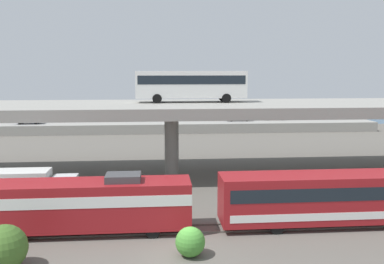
{
  "coord_description": "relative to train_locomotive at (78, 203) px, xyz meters",
  "views": [
    {
      "loc": [
        -1.61,
        -24.93,
        11.36
      ],
      "look_at": [
        2.68,
        25.8,
        3.82
      ],
      "focal_mm": 39.8,
      "sensor_mm": 36.0,
      "label": 1
    }
  ],
  "objects": [
    {
      "name": "ground_plane",
      "position": [
        7.05,
        -4.0,
        -2.19
      ],
      "size": [
        260.0,
        260.0,
        0.0
      ],
      "primitive_type": "plane",
      "color": "#605B54"
    },
    {
      "name": "rail_strip_near",
      "position": [
        7.05,
        -0.75,
        -2.13
      ],
      "size": [
        110.0,
        0.12,
        0.12
      ],
      "primitive_type": "cube",
      "color": "#59544C",
      "rests_on": "ground_plane"
    },
    {
      "name": "rail_strip_far",
      "position": [
        7.05,
        0.75,
        -2.13
      ],
      "size": [
        110.0,
        0.12,
        0.12
      ],
      "primitive_type": "cube",
      "color": "#59544C",
      "rests_on": "ground_plane"
    },
    {
      "name": "train_locomotive",
      "position": [
        0.0,
        0.0,
        0.0
      ],
      "size": [
        15.09,
        3.04,
        4.18
      ],
      "rotation": [
        0.0,
        0.0,
        3.14
      ],
      "color": "maroon",
      "rests_on": "ground_plane"
    },
    {
      "name": "train_coach_lead",
      "position": [
        20.7,
        -0.0,
        -0.02
      ],
      "size": [
        21.54,
        3.04,
        3.86
      ],
      "rotation": [
        0.0,
        0.0,
        3.14
      ],
      "color": "maroon",
      "rests_on": "ground_plane"
    },
    {
      "name": "highway_overpass",
      "position": [
        7.05,
        16.0,
        4.87
      ],
      "size": [
        96.0,
        12.83,
        7.75
      ],
      "color": "gray",
      "rests_on": "ground_plane"
    },
    {
      "name": "transit_bus_on_overpass",
      "position": [
        9.26,
        17.6,
        7.62
      ],
      "size": [
        12.0,
        2.68,
        3.4
      ],
      "rotation": [
        0.0,
        0.0,
        3.14
      ],
      "color": "silver",
      "rests_on": "highway_overpass"
    },
    {
      "name": "service_truck_west",
      "position": [
        -4.94,
        6.49,
        -0.56
      ],
      "size": [
        6.8,
        2.46,
        3.04
      ],
      "color": "silver",
      "rests_on": "ground_plane"
    },
    {
      "name": "pier_parking_lot",
      "position": [
        7.05,
        51.0,
        -1.33
      ],
      "size": [
        77.62,
        11.91,
        1.73
      ],
      "primitive_type": "cube",
      "color": "gray",
      "rests_on": "ground_plane"
    },
    {
      "name": "parked_car_0",
      "position": [
        16.18,
        53.06,
        0.31
      ],
      "size": [
        4.65,
        1.91,
        1.5
      ],
      "rotation": [
        0.0,
        0.0,
        3.14
      ],
      "color": "#B7B7BC",
      "rests_on": "pier_parking_lot"
    },
    {
      "name": "parked_car_1",
      "position": [
        20.75,
        49.43,
        0.31
      ],
      "size": [
        4.69,
        1.9,
        1.5
      ],
      "color": "navy",
      "rests_on": "pier_parking_lot"
    },
    {
      "name": "parked_car_2",
      "position": [
        27.82,
        50.23,
        0.31
      ],
      "size": [
        4.45,
        1.93,
        1.5
      ],
      "rotation": [
        0.0,
        0.0,
        3.14
      ],
      "color": "silver",
      "rests_on": "pier_parking_lot"
    },
    {
      "name": "parked_car_3",
      "position": [
        -17.0,
        48.11,
        0.31
      ],
      "size": [
        4.38,
        1.96,
        1.5
      ],
      "rotation": [
        0.0,
        0.0,
        3.14
      ],
      "color": "navy",
      "rests_on": "pier_parking_lot"
    },
    {
      "name": "harbor_water",
      "position": [
        7.05,
        74.0,
        -2.19
      ],
      "size": [
        140.0,
        36.0,
        0.01
      ],
      "primitive_type": "cube",
      "color": "#2D5170",
      "rests_on": "ground_plane"
    },
    {
      "name": "shrub_left",
      "position": [
        -3.26,
        -5.23,
        -0.87
      ],
      "size": [
        2.64,
        2.64,
        2.64
      ],
      "primitive_type": "sphere",
      "color": "#436928",
      "rests_on": "ground_plane"
    },
    {
      "name": "shrub_right",
      "position": [
        7.42,
        -4.33,
        -1.27
      ],
      "size": [
        1.84,
        1.84,
        1.84
      ],
      "primitive_type": "sphere",
      "color": "#458B33",
      "rests_on": "ground_plane"
    }
  ]
}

